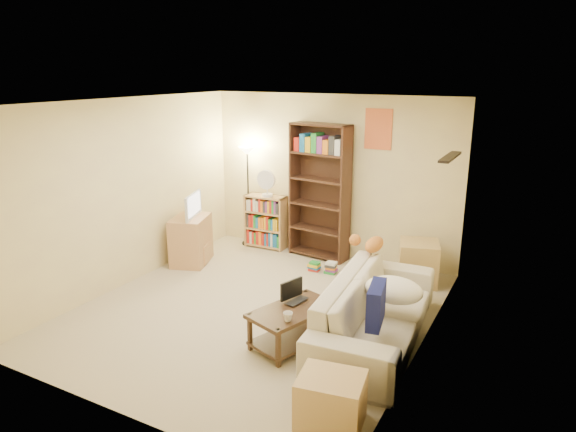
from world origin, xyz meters
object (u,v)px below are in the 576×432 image
at_px(mug, 288,317).
at_px(short_bookshelf, 266,222).
at_px(tabby_cat, 371,244).
at_px(tall_bookshelf, 320,189).
at_px(side_table, 418,263).
at_px(coffee_table, 293,321).
at_px(floor_lamp, 248,167).
at_px(sofa, 376,310).
at_px(desk_fan, 266,182).
at_px(laptop, 300,302).
at_px(television, 189,205).
at_px(tv_stand, 191,240).
at_px(end_cabinet, 331,401).

height_order(mug, short_bookshelf, short_bookshelf).
bearing_deg(tabby_cat, tall_bookshelf, 136.34).
distance_m(short_bookshelf, side_table, 2.62).
relative_size(coffee_table, floor_lamp, 0.64).
distance_m(tall_bookshelf, side_table, 1.85).
xyz_separation_m(sofa, side_table, (0.02, 1.75, -0.05)).
height_order(coffee_table, short_bookshelf, short_bookshelf).
height_order(tall_bookshelf, desk_fan, tall_bookshelf).
xyz_separation_m(laptop, side_table, (0.75, 2.12, -0.13)).
bearing_deg(television, mug, -142.65).
bearing_deg(desk_fan, laptop, -52.93).
relative_size(tabby_cat, tv_stand, 0.75).
distance_m(tall_bookshelf, desk_fan, 0.91).
relative_size(tabby_cat, laptop, 1.72).
distance_m(laptop, mug, 0.42).
bearing_deg(coffee_table, side_table, 90.26).
relative_size(coffee_table, laptop, 3.35).
height_order(mug, tall_bookshelf, tall_bookshelf).
relative_size(tall_bookshelf, short_bookshelf, 2.38).
distance_m(short_bookshelf, floor_lamp, 0.94).
relative_size(sofa, laptop, 7.67).
bearing_deg(sofa, floor_lamp, 49.93).
distance_m(laptop, side_table, 2.25).
height_order(tabby_cat, side_table, tabby_cat).
height_order(sofa, laptop, sofa).
relative_size(television, short_bookshelf, 0.72).
bearing_deg(tabby_cat, sofa, -66.57).
distance_m(sofa, desk_fan, 3.32).
bearing_deg(tv_stand, sofa, -34.89).
height_order(mug, tv_stand, tv_stand).
bearing_deg(sofa, television, 69.43).
distance_m(sofa, coffee_table, 0.91).
xyz_separation_m(tall_bookshelf, end_cabinet, (1.75, -3.58, -0.88)).
relative_size(tv_stand, desk_fan, 1.65).
bearing_deg(tabby_cat, end_cabinet, -77.98).
distance_m(mug, end_cabinet, 1.11).
relative_size(tv_stand, short_bookshelf, 0.82).
bearing_deg(side_table, sofa, -90.73).
height_order(side_table, end_cabinet, side_table).
xyz_separation_m(coffee_table, tall_bookshelf, (-0.88, 2.58, 0.83)).
xyz_separation_m(sofa, coffee_table, (-0.74, -0.52, -0.07)).
bearing_deg(side_table, tv_stand, -165.43).
bearing_deg(mug, side_table, 74.98).
xyz_separation_m(desk_fan, side_table, (2.55, -0.26, -0.81)).
height_order(coffee_table, desk_fan, desk_fan).
distance_m(tabby_cat, side_table, 1.08).
xyz_separation_m(laptop, mug, (0.07, -0.42, 0.04)).
relative_size(mug, end_cabinet, 0.23).
bearing_deg(desk_fan, end_cabinet, -53.02).
relative_size(tv_stand, side_table, 1.22).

